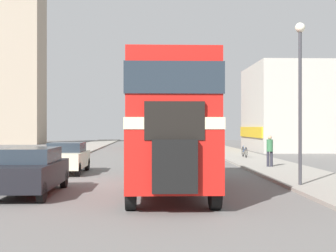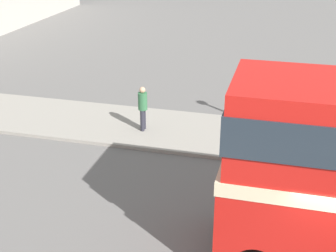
# 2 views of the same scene
# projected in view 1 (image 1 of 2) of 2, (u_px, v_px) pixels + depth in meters

# --- Properties ---
(ground_plane) EXTENTS (120.00, 120.00, 0.00)m
(ground_plane) POSITION_uv_depth(u_px,v_px,m) (147.00, 184.00, 18.02)
(ground_plane) COLOR slate
(sidewalk_right) EXTENTS (3.50, 120.00, 0.12)m
(sidewalk_right) POSITION_uv_depth(u_px,v_px,m) (320.00, 182.00, 18.26)
(sidewalk_right) COLOR gray
(sidewalk_right) RESTS_ON ground_plane
(double_decker_bus) EXTENTS (2.55, 9.32, 4.28)m
(double_decker_bus) POSITION_uv_depth(u_px,v_px,m) (168.00, 118.00, 16.17)
(double_decker_bus) COLOR red
(double_decker_bus) RESTS_ON ground_plane
(bus_distant) EXTENTS (2.51, 9.78, 4.09)m
(bus_distant) POSITION_uv_depth(u_px,v_px,m) (169.00, 125.00, 49.27)
(bus_distant) COLOR red
(bus_distant) RESTS_ON ground_plane
(car_parked_near) EXTENTS (1.76, 4.38, 1.52)m
(car_parked_near) POSITION_uv_depth(u_px,v_px,m) (30.00, 170.00, 15.28)
(car_parked_near) COLOR black
(car_parked_near) RESTS_ON ground_plane
(car_parked_mid) EXTENTS (1.73, 3.91, 1.46)m
(car_parked_mid) POSITION_uv_depth(u_px,v_px,m) (67.00, 157.00, 22.25)
(car_parked_mid) COLOR beige
(car_parked_mid) RESTS_ON ground_plane
(pedestrian_walking) EXTENTS (0.33, 0.33, 1.64)m
(pedestrian_walking) POSITION_uv_depth(u_px,v_px,m) (270.00, 149.00, 24.64)
(pedestrian_walking) COLOR #282833
(pedestrian_walking) RESTS_ON sidewalk_right
(bicycle_on_pavement) EXTENTS (0.05, 1.76, 0.78)m
(bicycle_on_pavement) POSITION_uv_depth(u_px,v_px,m) (244.00, 152.00, 32.36)
(bicycle_on_pavement) COLOR black
(bicycle_on_pavement) RESTS_ON sidewalk_right
(street_lamp) EXTENTS (0.36, 0.36, 5.86)m
(street_lamp) POSITION_uv_depth(u_px,v_px,m) (300.00, 79.00, 16.87)
(street_lamp) COLOR #38383D
(street_lamp) RESTS_ON sidewalk_right
(church_tower) EXTENTS (5.74, 5.74, 36.64)m
(church_tower) POSITION_uv_depth(u_px,v_px,m) (21.00, 0.00, 60.75)
(church_tower) COLOR tan
(church_tower) RESTS_ON ground_plane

